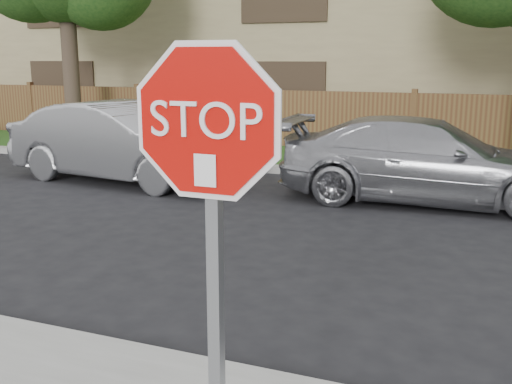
% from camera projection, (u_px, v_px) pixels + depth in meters
% --- Properties ---
extents(ground, '(90.00, 90.00, 0.00)m').
position_uv_depth(ground, '(218.00, 370.00, 4.77)').
color(ground, black).
rests_on(ground, ground).
extents(far_curb, '(70.00, 0.30, 0.15)m').
position_uv_depth(far_curb, '(390.00, 177.00, 12.14)').
color(far_curb, gray).
rests_on(far_curb, ground).
extents(grass_strip, '(70.00, 3.00, 0.12)m').
position_uv_depth(grass_strip, '(402.00, 165.00, 13.64)').
color(grass_strip, '#1E4714').
rests_on(grass_strip, ground).
extents(fence, '(70.00, 0.12, 1.60)m').
position_uv_depth(fence, '(413.00, 125.00, 14.93)').
color(fence, '#51301C').
rests_on(fence, ground).
extents(apartment_building, '(35.20, 9.20, 7.20)m').
position_uv_depth(apartment_building, '(441.00, 24.00, 19.41)').
color(apartment_building, '#908059').
rests_on(apartment_building, ground).
extents(stop_sign, '(1.01, 0.13, 2.55)m').
position_uv_depth(stop_sign, '(210.00, 190.00, 2.78)').
color(stop_sign, gray).
rests_on(stop_sign, sidewalk_near).
extents(sedan_left, '(4.99, 2.25, 1.59)m').
position_uv_depth(sedan_left, '(123.00, 142.00, 11.95)').
color(sedan_left, '#A5A6A9').
rests_on(sedan_left, ground).
extents(sedan_right, '(5.08, 2.27, 1.45)m').
position_uv_depth(sedan_right, '(426.00, 160.00, 10.24)').
color(sedan_right, '#97989E').
rests_on(sedan_right, ground).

